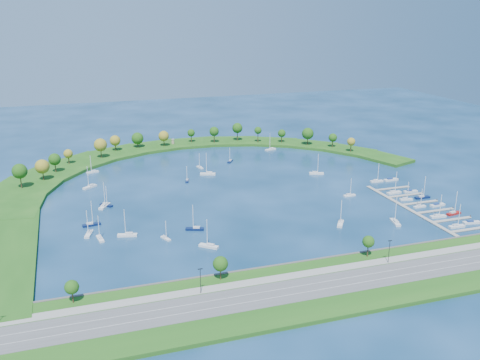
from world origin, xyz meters
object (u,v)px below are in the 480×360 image
object	(u,v)px
docked_boat_8	(394,192)
docked_boat_5	(437,205)
moored_boat_11	(100,238)
docked_boat_11	(391,180)
moored_boat_16	(341,223)
docked_boat_9	(410,191)
moored_boat_3	(209,245)
moored_boat_10	(230,161)
moored_boat_6	(271,149)
docked_boat_6	(406,199)
moored_boat_13	(93,172)
docked_boat_3	(454,213)
moored_boat_2	(104,206)
moored_boat_0	(127,234)
moored_boat_12	(106,204)
moored_boat_8	(195,228)
docked_boat_10	(377,181)
moored_boat_14	(208,173)
moored_boat_18	(166,238)
docked_boat_0	(457,226)
docked_boat_1	(471,222)
docked_boat_7	(422,197)
moored_boat_4	(89,233)
moored_boat_17	(200,167)
moored_boat_15	(395,222)
moored_boat_9	(316,173)
dock_system	(420,208)
docked_boat_4	(420,206)
moored_boat_7	(187,180)
moored_boat_5	(91,224)
moored_boat_19	(349,195)
harbor_tower	(173,141)
moored_boat_1	(90,186)
docked_boat_2	(438,216)

from	to	relation	value
docked_boat_8	docked_boat_5	bearing A→B (deg)	-71.83
moored_boat_11	docked_boat_11	bearing A→B (deg)	-87.48
moored_boat_16	docked_boat_9	world-z (taller)	moored_boat_16
moored_boat_3	moored_boat_10	size ratio (longest dim) A/B	1.27
moored_boat_6	moored_boat_16	bearing A→B (deg)	62.87
docked_boat_6	docked_boat_11	xyz separation A→B (m)	(12.32, 33.87, -0.16)
moored_boat_13	docked_boat_6	xyz separation A→B (m)	(163.32, -109.71, -0.03)
moored_boat_13	docked_boat_3	world-z (taller)	docked_boat_3
moored_boat_6	moored_boat_11	world-z (taller)	moored_boat_6
moored_boat_11	moored_boat_2	bearing A→B (deg)	-16.11
moored_boat_6	moored_boat_0	bearing A→B (deg)	27.60
moored_boat_12	docked_boat_9	world-z (taller)	moored_boat_12
moored_boat_8	docked_boat_10	bearing A→B (deg)	-142.70
moored_boat_8	moored_boat_14	distance (m)	91.22
moored_boat_2	docked_boat_9	size ratio (longest dim) A/B	1.62
moored_boat_18	docked_boat_0	distance (m)	141.32
moored_boat_18	docked_boat_1	xyz separation A→B (m)	(148.39, -28.86, -0.19)
docked_boat_7	docked_boat_10	size ratio (longest dim) A/B	1.09
moored_boat_4	docked_boat_6	world-z (taller)	moored_boat_4
moored_boat_13	docked_boat_0	bearing A→B (deg)	119.67
moored_boat_17	docked_boat_7	distance (m)	143.65
moored_boat_15	moored_boat_17	bearing A→B (deg)	42.46
moored_boat_0	moored_boat_10	xyz separation A→B (m)	(84.27, 108.28, -0.08)
docked_boat_11	docked_boat_7	bearing A→B (deg)	-95.62
moored_boat_8	docked_boat_10	xyz separation A→B (m)	(124.82, 38.70, -0.03)
moored_boat_16	docked_boat_1	distance (m)	65.54
moored_boat_9	moored_boat_13	xyz separation A→B (m)	(-137.69, 48.71, -0.05)
docked_boat_8	dock_system	bearing A→B (deg)	-94.76
moored_boat_8	moored_boat_16	size ratio (longest dim) A/B	0.99
dock_system	docked_boat_7	size ratio (longest dim) A/B	6.27
dock_system	docked_boat_9	size ratio (longest dim) A/B	9.58
docked_boat_10	moored_boat_4	bearing A→B (deg)	-167.65
docked_boat_11	docked_boat_0	bearing A→B (deg)	-101.80
moored_boat_14	moored_boat_15	distance (m)	128.49
moored_boat_17	moored_boat_0	bearing A→B (deg)	135.46
docked_boat_8	moored_boat_15	bearing A→B (deg)	-127.08
moored_boat_6	docked_boat_4	distance (m)	144.21
docked_boat_6	docked_boat_8	bearing A→B (deg)	99.86
moored_boat_6	moored_boat_15	distance (m)	156.55
moored_boat_14	docked_boat_8	size ratio (longest dim) A/B	1.11
moored_boat_7	docked_boat_11	xyz separation A→B (m)	(120.99, -38.51, -0.15)
moored_boat_5	moored_boat_19	size ratio (longest dim) A/B	1.22
moored_boat_15	moored_boat_19	xyz separation A→B (m)	(-1.20, 43.82, -0.09)
moored_boat_12	docked_boat_6	distance (m)	166.01
dock_system	moored_boat_9	size ratio (longest dim) A/B	6.04
moored_boat_9	moored_boat_6	bearing A→B (deg)	115.42
moored_boat_12	moored_boat_16	bearing A→B (deg)	17.71
moored_boat_13	docked_boat_9	bearing A→B (deg)	132.85
harbor_tower	docked_boat_6	distance (m)	191.02
moored_boat_1	docked_boat_2	xyz separation A→B (m)	(166.81, -105.76, -0.04)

